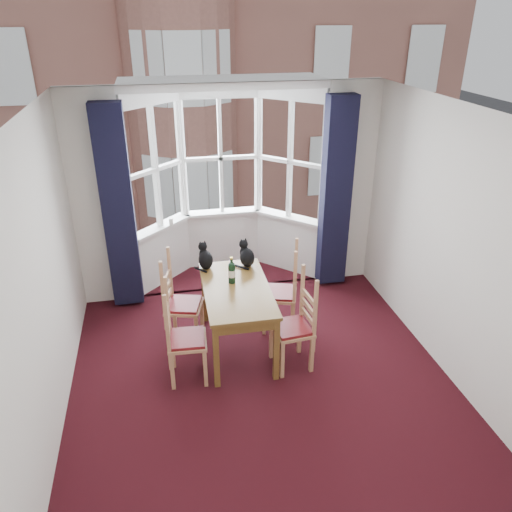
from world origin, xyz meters
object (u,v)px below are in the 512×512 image
object	(u,v)px
chair_right_far	(287,294)
candle_tall	(171,222)
chair_left_near	(178,341)
wine_bottle	(232,272)
cat_left	(205,258)
cat_right	(247,256)
chair_left_far	(176,306)
chair_right_near	(300,328)
dining_table	(237,296)

from	to	relation	value
chair_right_far	candle_tall	bearing A→B (deg)	130.49
chair_left_near	chair_right_far	xyz separation A→B (m)	(1.36, 0.69, 0.00)
wine_bottle	cat_left	bearing A→B (deg)	120.63
cat_right	wine_bottle	xyz separation A→B (m)	(-0.24, -0.39, 0.01)
chair_left_near	chair_left_far	bearing A→B (deg)	88.40
chair_right_near	chair_left_near	bearing A→B (deg)	179.07
chair_right_far	cat_right	xyz separation A→B (m)	(-0.45, 0.24, 0.45)
chair_right_near	candle_tall	xyz separation A→B (m)	(-1.24, 2.22, 0.45)
chair_left_near	wine_bottle	distance (m)	0.97
cat_right	chair_left_near	bearing A→B (deg)	-134.17
dining_table	cat_right	bearing A→B (deg)	67.74
chair_right_far	cat_left	bearing A→B (deg)	163.80
dining_table	chair_left_far	bearing A→B (deg)	156.52
chair_right_near	chair_right_far	xyz separation A→B (m)	(0.05, 0.71, 0.00)
dining_table	chair_right_far	xyz separation A→B (m)	(0.67, 0.28, -0.22)
cat_right	candle_tall	size ratio (longest dim) A/B	3.26
dining_table	wine_bottle	xyz separation A→B (m)	(-0.03, 0.14, 0.24)
dining_table	wine_bottle	distance (m)	0.28
dining_table	chair_left_far	size ratio (longest dim) A/B	1.50
cat_left	cat_right	bearing A→B (deg)	-4.29
dining_table	chair_right_near	world-z (taller)	chair_right_near
candle_tall	dining_table	bearing A→B (deg)	-70.86
wine_bottle	cat_right	bearing A→B (deg)	57.76
dining_table	candle_tall	xyz separation A→B (m)	(-0.62, 1.79, 0.23)
wine_bottle	chair_left_far	bearing A→B (deg)	166.36
cat_right	wine_bottle	world-z (taller)	cat_right
dining_table	candle_tall	bearing A→B (deg)	109.14
chair_left_near	chair_left_far	size ratio (longest dim) A/B	1.00
chair_right_near	cat_left	world-z (taller)	cat_left
chair_left_far	candle_tall	xyz separation A→B (m)	(0.05, 1.50, 0.45)
chair_left_far	chair_right_far	size ratio (longest dim) A/B	1.00
dining_table	chair_right_far	world-z (taller)	chair_right_far
cat_left	cat_right	world-z (taller)	cat_right
chair_right_far	cat_right	distance (m)	0.68
cat_left	cat_right	xyz separation A→B (m)	(0.49, -0.04, 0.00)
chair_left_far	cat_left	xyz separation A→B (m)	(0.39, 0.27, 0.45)
chair_left_near	chair_right_far	size ratio (longest dim) A/B	1.00
dining_table	chair_left_far	distance (m)	0.76
dining_table	candle_tall	distance (m)	1.91
chair_right_near	candle_tall	world-z (taller)	candle_tall
candle_tall	chair_left_far	bearing A→B (deg)	-91.89
chair_right_far	cat_left	size ratio (longest dim) A/B	2.77
chair_right_far	wine_bottle	xyz separation A→B (m)	(-0.70, -0.15, 0.46)
dining_table	wine_bottle	world-z (taller)	wine_bottle
wine_bottle	candle_tall	size ratio (longest dim) A/B	3.05
chair_left_near	chair_left_far	xyz separation A→B (m)	(0.02, 0.70, 0.00)
dining_table	chair_right_near	size ratio (longest dim) A/B	1.50
chair_right_near	candle_tall	size ratio (longest dim) A/B	8.87
chair_left_near	cat_right	xyz separation A→B (m)	(0.90, 0.93, 0.45)
chair_left_near	chair_left_far	distance (m)	0.70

